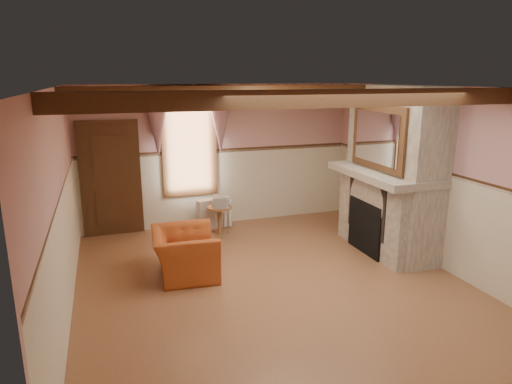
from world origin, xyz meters
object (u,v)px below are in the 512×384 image
object	(u,v)px
armchair	(185,253)
bowl	(387,168)
side_table	(220,220)
mantel_clock	(362,157)
oil_lamp	(375,159)
radiator	(214,213)

from	to	relation	value
armchair	bowl	size ratio (longest dim) A/B	3.45
side_table	armchair	bearing A→B (deg)	-120.17
mantel_clock	oil_lamp	world-z (taller)	oil_lamp
radiator	bowl	xyz separation A→B (m)	(2.44, -2.15, 1.16)
bowl	oil_lamp	distance (m)	0.37
side_table	radiator	world-z (taller)	radiator
oil_lamp	bowl	bearing A→B (deg)	-90.00
bowl	mantel_clock	bearing A→B (deg)	90.00
radiator	bowl	bearing A→B (deg)	-55.85
mantel_clock	side_table	bearing A→B (deg)	158.21
side_table	oil_lamp	world-z (taller)	oil_lamp
side_table	radiator	bearing A→B (deg)	90.88
side_table	mantel_clock	bearing A→B (deg)	-21.79
side_table	bowl	bearing A→B (deg)	-35.52
side_table	radiator	size ratio (longest dim) A/B	0.79
radiator	mantel_clock	size ratio (longest dim) A/B	2.92
radiator	armchair	bearing A→B (deg)	-129.30
armchair	mantel_clock	bearing A→B (deg)	-74.57
mantel_clock	oil_lamp	xyz separation A→B (m)	(0.00, -0.41, 0.04)
armchair	radiator	world-z (taller)	armchair
radiator	mantel_clock	xyz separation A→B (m)	(2.44, -1.38, 1.22)
armchair	oil_lamp	distance (m)	3.61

